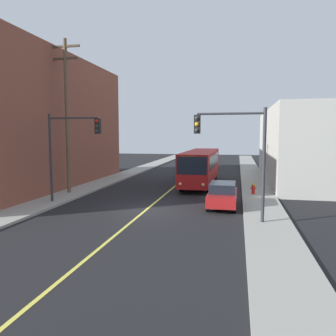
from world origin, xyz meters
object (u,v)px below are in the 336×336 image
at_px(traffic_signal_right_corner, 234,143).
at_px(parked_car_red, 223,194).
at_px(city_bus, 201,166).
at_px(traffic_signal_left_corner, 71,141).
at_px(fire_hydrant, 253,189).
at_px(utility_pole_near, 67,110).

bearing_deg(traffic_signal_right_corner, parked_car_red, 100.47).
bearing_deg(traffic_signal_right_corner, city_bus, 103.31).
relative_size(city_bus, traffic_signal_right_corner, 2.03).
bearing_deg(city_bus, traffic_signal_right_corner, -76.69).
bearing_deg(traffic_signal_left_corner, fire_hydrant, 24.90).
bearing_deg(traffic_signal_right_corner, utility_pole_near, 154.07).
xyz_separation_m(city_bus, traffic_signal_left_corner, (-7.61, -10.78, 2.49)).
bearing_deg(utility_pole_near, parked_car_red, -11.00).
distance_m(parked_car_red, utility_pole_near, 13.72).
xyz_separation_m(utility_pole_near, fire_hydrant, (14.36, 2.20, -6.06)).
distance_m(city_bus, parked_car_red, 10.02).
bearing_deg(traffic_signal_right_corner, traffic_signal_left_corner, 165.52).
bearing_deg(traffic_signal_left_corner, traffic_signal_right_corner, -14.48).
xyz_separation_m(utility_pole_near, traffic_signal_right_corner, (12.92, -6.29, -2.34)).
height_order(city_bus, fire_hydrant, city_bus).
xyz_separation_m(parked_car_red, utility_pole_near, (-12.20, 2.37, 5.80)).
distance_m(city_bus, fire_hydrant, 7.00).
distance_m(utility_pole_near, fire_hydrant, 15.74).
bearing_deg(traffic_signal_left_corner, parked_car_red, 6.33).
distance_m(city_bus, traffic_signal_left_corner, 13.43).
bearing_deg(utility_pole_near, fire_hydrant, 8.71).
height_order(traffic_signal_left_corner, fire_hydrant, traffic_signal_left_corner).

